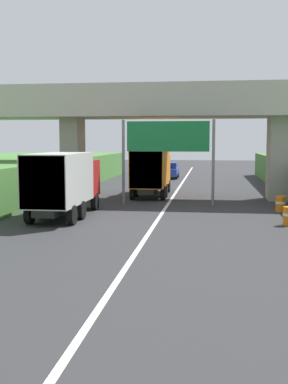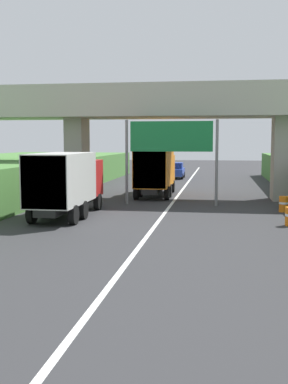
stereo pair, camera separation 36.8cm
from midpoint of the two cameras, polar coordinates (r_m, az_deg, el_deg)
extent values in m
cube|color=white|center=(27.72, 1.93, -2.31)|extent=(0.20, 92.39, 0.01)
cube|color=#ADA89E|center=(34.01, 3.12, 9.78)|extent=(40.00, 4.80, 1.10)
cube|color=#ADA89E|center=(31.90, 2.80, 12.01)|extent=(40.00, 0.36, 1.10)
cube|color=#ADA89E|center=(36.30, 3.43, 11.29)|extent=(40.00, 0.36, 1.10)
cube|color=#9F9A91|center=(35.31, -8.76, 4.07)|extent=(1.30, 2.20, 5.69)
cube|color=#9F9A91|center=(34.14, 15.34, 3.86)|extent=(1.30, 2.20, 5.69)
cylinder|color=slate|center=(30.67, -2.82, 3.55)|extent=(0.18, 0.18, 5.39)
cylinder|color=slate|center=(30.14, 7.91, 3.46)|extent=(0.18, 0.18, 5.39)
cube|color=#167238|center=(30.24, 2.52, 6.64)|extent=(5.20, 0.12, 1.90)
cube|color=white|center=(30.22, 2.51, 6.64)|extent=(4.89, 0.01, 1.67)
cube|color=black|center=(35.48, 0.67, 0.61)|extent=(1.10, 7.30, 0.36)
cube|color=orange|center=(37.96, 1.17, 2.83)|extent=(2.10, 2.10, 2.10)
cube|color=#2D3842|center=(38.96, 1.34, 3.36)|extent=(1.89, 0.06, 0.90)
cube|color=orange|center=(34.33, 0.46, 2.90)|extent=(2.30, 5.20, 2.60)
cube|color=#AC5B13|center=(31.78, -0.14, 2.64)|extent=(2.21, 0.04, 2.50)
cylinder|color=black|center=(38.19, -0.28, 0.73)|extent=(0.30, 0.96, 0.96)
cylinder|color=black|center=(37.97, 2.62, 0.70)|extent=(0.30, 0.96, 0.96)
cylinder|color=black|center=(33.21, -1.69, -0.08)|extent=(0.30, 0.96, 0.96)
cylinder|color=black|center=(32.93, 1.98, -0.14)|extent=(0.30, 0.96, 0.96)
cylinder|color=black|center=(34.87, -1.23, 0.22)|extent=(0.30, 0.96, 0.96)
cylinder|color=black|center=(34.60, 2.27, 0.17)|extent=(0.30, 0.96, 0.96)
cube|color=black|center=(26.11, -9.71, -1.47)|extent=(1.10, 7.30, 0.36)
cube|color=red|center=(28.46, -8.18, 1.67)|extent=(2.10, 2.10, 2.10)
cube|color=#2D3842|center=(29.42, -7.64, 2.41)|extent=(1.89, 0.06, 0.90)
cube|color=#B7B7B2|center=(24.97, -10.49, 1.59)|extent=(2.30, 5.20, 2.60)
cube|color=gray|center=(22.54, -12.55, 1.07)|extent=(2.21, 0.04, 2.50)
cylinder|color=black|center=(28.89, -9.98, -1.11)|extent=(0.30, 0.96, 0.96)
cylinder|color=black|center=(28.36, -6.25, -1.18)|extent=(0.30, 0.96, 0.96)
cylinder|color=black|center=(24.18, -13.89, -2.59)|extent=(0.30, 0.96, 0.96)
cylinder|color=black|center=(23.48, -9.03, -2.75)|extent=(0.30, 0.96, 0.96)
cylinder|color=black|center=(25.74, -12.50, -2.04)|extent=(0.30, 0.96, 0.96)
cylinder|color=black|center=(25.08, -7.91, -2.16)|extent=(0.30, 0.96, 0.96)
cube|color=#233D9E|center=(52.06, 2.88, 2.41)|extent=(1.76, 4.10, 0.76)
cube|color=#233D9E|center=(51.87, 2.87, 3.17)|extent=(1.56, 1.90, 0.64)
cube|color=#2D3842|center=(50.95, 2.78, 3.12)|extent=(1.44, 0.06, 0.54)
cylinder|color=black|center=(53.42, 2.12, 2.10)|extent=(0.22, 0.64, 0.64)
cylinder|color=black|center=(53.29, 3.88, 2.08)|extent=(0.22, 0.64, 0.64)
cylinder|color=black|center=(50.90, 1.83, 1.90)|extent=(0.22, 0.64, 0.64)
cylinder|color=black|center=(50.76, 3.68, 1.88)|extent=(0.22, 0.64, 0.64)
cylinder|color=orange|center=(28.64, 15.61, -1.36)|extent=(0.56, 0.56, 0.90)
cylinder|color=white|center=(28.63, 15.62, -1.22)|extent=(0.57, 0.57, 0.12)
camera|label=1|loc=(0.18, -90.54, -0.06)|focal=44.73mm
camera|label=2|loc=(0.18, 89.46, 0.06)|focal=44.73mm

